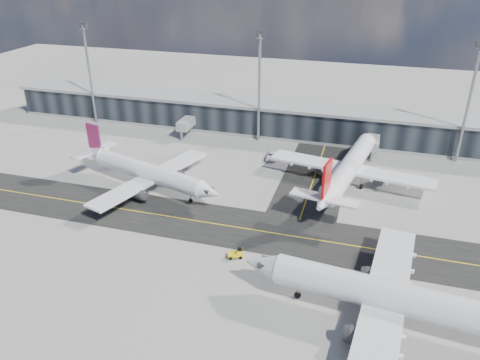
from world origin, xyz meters
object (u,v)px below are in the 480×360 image
Objects in this scene: airliner_redtail at (349,168)px; service_van at (272,156)px; airliner_af at (146,172)px; airliner_near at (399,299)px; baggage_tug at (237,253)px.

airliner_redtail reaches higher than service_van.
airliner_af is 58.81m from airliner_near.
airliner_af is 6.77× the size of service_van.
airliner_af reaches higher than baggage_tug.
airliner_redtail is 0.95× the size of airliner_near.
airliner_near is at bearing -66.15° from airliner_redtail.
airliner_redtail is 15.17× the size of baggage_tug.
airliner_redtail is 42.48m from airliner_near.
airliner_af is at bearing -147.70° from baggage_tug.
airliner_af is at bearing -139.41° from service_van.
service_van is at bearing 164.57° from airliner_redtail.
airliner_near is at bearing 79.12° from airliner_af.
baggage_tug reaches higher than service_van.
airliner_near is 27.34m from baggage_tug.
airliner_af is at bearing 67.82° from airliner_near.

